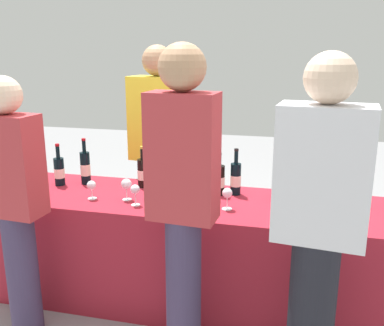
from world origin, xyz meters
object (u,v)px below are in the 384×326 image
Objects in this scene: wine_glass_2 at (135,190)px; wine_glass_3 at (176,191)px; wine_glass_0 at (91,186)px; guest_2 at (319,223)px; wine_bottle_6 at (278,182)px; wine_bottle_2 at (143,172)px; wine_bottle_7 at (353,185)px; wine_glass_1 at (126,185)px; server_pouring at (159,149)px; wine_bottle_0 at (59,171)px; guest_1 at (183,197)px; wine_bottle_4 at (219,180)px; wine_bottle_5 at (236,178)px; guest_0 at (14,200)px; wine_bottle_3 at (173,178)px; wine_glass_4 at (227,194)px; wine_bottle_1 at (85,168)px; wine_glass_5 at (316,202)px.

wine_glass_3 is (0.26, 0.01, 0.01)m from wine_glass_2.
wine_glass_0 is 1.50m from guest_2.
wine_bottle_6 is at bearing 29.60° from wine_glass_3.
wine_glass_3 is (0.35, -0.36, 0.00)m from wine_bottle_2.
wine_bottle_7 is at bearing -0.61° from wine_bottle_2.
server_pouring is at bearing 88.73° from wine_glass_1.
guest_1 is (1.11, -0.68, 0.12)m from wine_bottle_0.
wine_bottle_4 is at bearing 56.23° from wine_glass_3.
wine_bottle_5 is 0.47m from wine_glass_3.
guest_1 is at bearing -31.60° from wine_glass_0.
server_pouring is (0.01, 0.66, 0.09)m from wine_glass_1.
wine_bottle_6 is 1.23m from wine_glass_0.
guest_1 is at bearing 2.71° from guest_0.
wine_bottle_6 is at bearing -179.87° from wine_bottle_7.
wine_bottle_3 is 0.53m from server_pouring.
wine_bottle_0 is 0.61m from wine_bottle_2.
wine_bottle_7 is 1.38m from wine_glass_2.
wine_glass_1 is 0.12m from wine_glass_2.
wine_glass_1 is (-0.26, -0.20, -0.00)m from wine_bottle_3.
wine_bottle_6 is 0.41m from wine_glass_4.
guest_0 is at bearing -81.73° from wine_bottle_0.
wine_glass_3 is 0.32m from wine_glass_4.
wine_bottle_0 is 1.04× the size of wine_bottle_3.
wine_glass_2 is 0.08× the size of guest_1.
wine_bottle_1 is 0.62m from wine_glass_2.
wine_bottle_6 reaches higher than wine_glass_3.
wine_glass_2 is 0.26m from wine_glass_3.
guest_1 reaches higher than wine_glass_4.
server_pouring is (0.44, 0.40, 0.07)m from wine_bottle_1.
wine_bottle_5 is 0.60m from wine_glass_5.
wine_glass_5 is at bearing -13.04° from wine_bottle_3.
wine_bottle_4 is 0.69m from server_pouring.
wine_bottle_5 is 0.96m from wine_glass_0.
wine_glass_0 is at bearing 176.83° from wine_glass_3.
server_pouring is 1.25m from guest_1.
server_pouring is at bearing 70.41° from wine_glass_0.
guest_1 is at bearing -120.07° from wine_bottle_6.
wine_bottle_7 is at bearing -0.44° from wine_bottle_5.
wine_bottle_7 is 1.13m from wine_glass_3.
wine_glass_5 is at bearing -128.66° from wine_bottle_7.
wine_bottle_7 is at bearing 44.36° from guest_1.
wine_bottle_1 is 2.72× the size of wine_glass_0.
wine_glass_1 is 0.09× the size of guest_0.
wine_bottle_1 is 2.47× the size of wine_glass_4.
wine_glass_1 is at bearing 96.93° from server_pouring.
wine_bottle_7 is (0.86, 0.02, 0.02)m from wine_bottle_4.
wine_glass_3 is at bearing -69.64° from wine_bottle_3.
wine_bottle_5 is (1.27, 0.09, 0.01)m from wine_bottle_0.
wine_bottle_5 is at bearing 36.68° from guest_0.
wine_bottle_5 reaches higher than wine_bottle_2.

